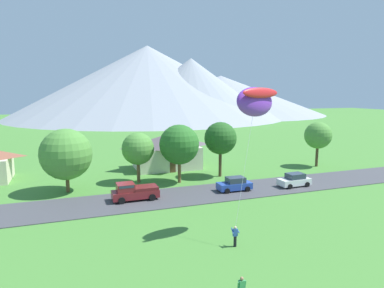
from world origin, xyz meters
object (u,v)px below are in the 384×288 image
Objects in this scene: tree_near_right at (138,149)px; pickup_truck_maroon_west_side at (134,191)px; parked_car_blue_west_end at (235,184)px; tree_left_of_center at (179,145)px; tree_right_of_center at (220,138)px; tree_near_left at (66,154)px; kite_flyer_with_kite at (255,102)px; parked_car_white_mid_west at (294,180)px; house_leftmost at (167,151)px; tree_center at (318,135)px.

pickup_truck_maroon_west_side is at bearing -104.62° from tree_near_right.
tree_near_right is at bearing 141.58° from parked_car_blue_west_end.
tree_near_right is 8.66m from pickup_truck_maroon_west_side.
tree_right_of_center is at bearing 10.98° from tree_left_of_center.
tree_right_of_center is (20.80, 0.81, 0.89)m from tree_near_left.
kite_flyer_with_kite is at bearing -55.16° from pickup_truck_maroon_west_side.
tree_right_of_center is 1.86× the size of parked_car_blue_west_end.
parked_car_white_mid_west is at bearing -27.70° from tree_left_of_center.
parked_car_white_mid_west is (8.17, -0.85, 0.00)m from parked_car_blue_west_end.
tree_near_right is (-11.77, 0.75, -0.97)m from tree_right_of_center.
kite_flyer_with_kite is (-4.05, -11.35, 10.42)m from parked_car_blue_west_end.
tree_near_left is 1.15× the size of tree_near_right.
tree_right_of_center reaches higher than parked_car_blue_west_end.
tree_left_of_center reaches higher than pickup_truck_maroon_west_side.
house_leftmost reaches higher than parked_car_blue_west_end.
parked_car_blue_west_end is at bearing 70.35° from kite_flyer_with_kite.
tree_near_right is at bearing 9.80° from tree_near_left.
tree_near_left is (-15.03, -8.73, 1.85)m from house_leftmost.
tree_near_left is at bearing -170.20° from tree_near_right.
kite_flyer_with_kite is (8.28, -11.89, 10.23)m from pickup_truck_maroon_west_side.
tree_left_of_center is 9.99m from pickup_truck_maroon_west_side.
kite_flyer_with_kite is at bearing -139.34° from parked_car_white_mid_west.
tree_center is (38.60, 1.57, 0.45)m from tree_near_left.
house_leftmost is at bearing 50.13° from tree_near_right.
tree_left_of_center reaches higher than parked_car_white_mid_west.
tree_center is at bearing 2.47° from tree_right_of_center.
tree_center is at bearing 40.03° from kite_flyer_with_kite.
house_leftmost is 28.02m from kite_flyer_with_kite.
tree_near_right is at bearing 107.82° from kite_flyer_with_kite.
pickup_truck_maroon_west_side is (-12.33, 0.55, 0.19)m from parked_car_blue_west_end.
parked_car_blue_west_end is at bearing 174.09° from parked_car_white_mid_west.
parked_car_blue_west_end is at bearing -38.42° from tree_near_right.
kite_flyer_with_kite is (-5.48, -18.79, 5.72)m from tree_right_of_center.
tree_near_right is 20.93m from parked_car_white_mid_west.
parked_car_white_mid_west is at bearing -140.68° from tree_center.
kite_flyer_with_kite is at bearing -139.97° from tree_center.
tree_near_left is 20.83m from parked_car_blue_west_end.
tree_center is 1.08× the size of tree_near_right.
tree_left_of_center is 18.57m from kite_flyer_with_kite.
parked_car_white_mid_west is 19.19m from kite_flyer_with_kite.
tree_right_of_center reaches higher than pickup_truck_maroon_west_side.
tree_right_of_center is at bearing 2.22° from tree_near_left.
parked_car_white_mid_west is (-11.06, -9.06, -4.27)m from tree_center.
tree_left_of_center is at bearing 38.10° from pickup_truck_maroon_west_side.
tree_near_left is 28.79m from parked_car_white_mid_west.
kite_flyer_with_kite is (1.12, -17.51, 6.10)m from tree_left_of_center.
tree_near_right is 1.30× the size of pickup_truck_maroon_west_side.
kite_flyer_with_kite is at bearing -89.38° from house_leftmost.
house_leftmost is at bearing 84.86° from tree_left_of_center.
kite_flyer_with_kite reaches higher than tree_center.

